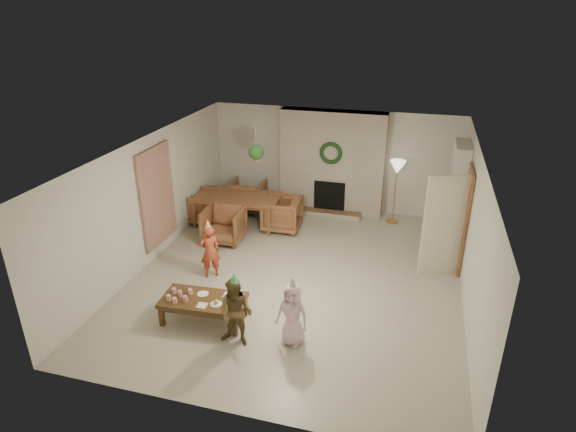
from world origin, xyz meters
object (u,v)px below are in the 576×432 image
(dining_chair_left, at_px, (202,206))
(child_pink, at_px, (292,314))
(child_red, at_px, (210,252))
(dining_chair_near, at_px, (224,225))
(dining_chair_right, at_px, (282,214))
(child_plaid, at_px, (236,313))
(dining_table, at_px, (237,211))
(dining_chair_far, at_px, (248,196))
(coffee_table_top, at_px, (203,300))

(dining_chair_left, height_order, child_pink, child_pink)
(child_red, relative_size, child_pink, 1.02)
(dining_chair_near, height_order, child_pink, child_pink)
(dining_chair_near, distance_m, child_pink, 3.75)
(dining_chair_right, bearing_deg, child_plaid, 4.35)
(dining_table, bearing_deg, dining_chair_far, 90.00)
(dining_chair_far, height_order, coffee_table_top, dining_chair_far)
(dining_chair_far, bearing_deg, child_plaid, 105.68)
(dining_chair_left, distance_m, child_red, 2.60)
(dining_chair_right, distance_m, child_plaid, 4.12)
(dining_chair_far, relative_size, child_red, 0.80)
(dining_chair_near, distance_m, dining_chair_left, 1.22)
(child_pink, bearing_deg, child_plaid, -153.54)
(dining_chair_far, distance_m, dining_chair_right, 1.38)
(dining_table, xyz_separation_m, dining_chair_left, (-0.86, -0.03, 0.04))
(dining_table, relative_size, dining_chair_right, 2.34)
(child_red, bearing_deg, dining_chair_right, -142.23)
(dining_chair_near, bearing_deg, dining_chair_right, 38.66)
(dining_chair_right, relative_size, child_pink, 0.81)
(coffee_table_top, distance_m, child_red, 1.41)
(dining_chair_right, bearing_deg, dining_table, -90.00)
(child_red, bearing_deg, coffee_table_top, 74.02)
(dining_chair_left, bearing_deg, dining_chair_far, -45.00)
(dining_table, relative_size, dining_chair_far, 2.34)
(dining_table, distance_m, child_pink, 4.48)
(dining_chair_right, distance_m, coffee_table_top, 3.70)
(dining_chair_far, distance_m, child_plaid, 5.16)
(child_plaid, bearing_deg, dining_chair_far, 109.45)
(dining_table, relative_size, child_pink, 1.91)
(dining_chair_left, relative_size, child_red, 0.80)
(dining_chair_far, xyz_separation_m, child_plaid, (1.58, -4.91, 0.17))
(dining_chair_near, bearing_deg, child_plaid, -66.70)
(dining_table, xyz_separation_m, child_red, (0.36, -2.32, 0.18))
(dining_table, xyz_separation_m, dining_chair_near, (0.03, -0.86, 0.04))
(dining_chair_near, height_order, child_plaid, child_plaid)
(dining_table, bearing_deg, child_pink, -60.36)
(dining_chair_right, relative_size, child_plaid, 0.75)
(dining_chair_far, xyz_separation_m, dining_chair_left, (-0.83, -0.90, 0.00))
(dining_table, distance_m, dining_chair_left, 0.87)
(child_red, bearing_deg, dining_chair_near, -112.60)
(child_red, bearing_deg, dining_chair_far, -118.21)
(dining_chair_right, relative_size, child_red, 0.80)
(dining_table, bearing_deg, coffee_table_top, -79.47)
(dining_chair_left, bearing_deg, child_pink, -141.65)
(dining_chair_near, height_order, dining_chair_left, same)
(dining_chair_right, height_order, child_plaid, child_plaid)
(dining_chair_near, xyz_separation_m, child_plaid, (1.52, -3.18, 0.17))
(dining_chair_near, bearing_deg, dining_table, 90.00)
(dining_chair_right, height_order, coffee_table_top, dining_chair_right)
(dining_chair_left, height_order, coffee_table_top, dining_chair_left)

